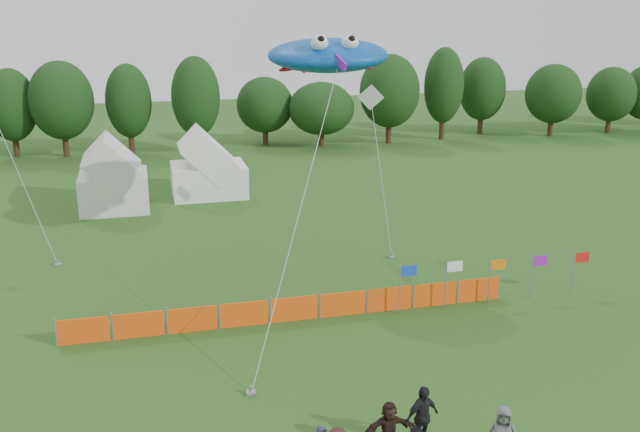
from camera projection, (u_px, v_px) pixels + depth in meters
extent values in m
cylinder|color=#382314|center=(16.00, 143.00, 58.92)|extent=(0.50, 0.50, 2.38)
ellipsoid|color=black|center=(11.00, 105.00, 58.04)|extent=(4.09, 4.09, 5.35)
cylinder|color=#382314|center=(65.00, 141.00, 59.07)|extent=(0.50, 0.50, 2.57)
ellipsoid|color=black|center=(61.00, 100.00, 58.12)|extent=(5.20, 5.20, 5.79)
cylinder|color=#382314|center=(131.00, 139.00, 60.29)|extent=(0.50, 0.50, 2.46)
ellipsoid|color=black|center=(129.00, 101.00, 59.38)|extent=(3.78, 3.78, 5.55)
cylinder|color=#382314|center=(198.00, 138.00, 60.26)|extent=(0.50, 0.50, 2.66)
ellipsoid|color=black|center=(196.00, 96.00, 59.27)|extent=(4.05, 4.05, 5.99)
cylinder|color=#382314|center=(265.00, 134.00, 64.27)|extent=(0.50, 0.50, 1.98)
ellipsoid|color=black|center=(265.00, 105.00, 63.53)|extent=(5.06, 5.06, 4.46)
cylinder|color=#382314|center=(321.00, 136.00, 63.58)|extent=(0.50, 0.50, 1.86)
ellipsoid|color=black|center=(321.00, 108.00, 62.89)|extent=(5.86, 5.86, 4.18)
cylinder|color=#382314|center=(389.00, 129.00, 64.79)|extent=(0.50, 0.50, 2.62)
ellipsoid|color=black|center=(390.00, 91.00, 63.82)|extent=(5.41, 5.41, 5.89)
cylinder|color=#382314|center=(442.00, 125.00, 66.65)|extent=(0.50, 0.50, 2.78)
ellipsoid|color=black|center=(444.00, 85.00, 65.62)|extent=(3.67, 3.67, 6.26)
cylinder|color=#382314|center=(480.00, 121.00, 69.62)|extent=(0.50, 0.50, 2.42)
ellipsoid|color=black|center=(482.00, 89.00, 68.73)|extent=(4.46, 4.46, 5.44)
cylinder|color=#382314|center=(551.00, 124.00, 68.52)|extent=(0.50, 0.50, 2.24)
ellipsoid|color=black|center=(553.00, 94.00, 67.70)|extent=(5.26, 5.26, 5.03)
cylinder|color=#382314|center=(608.00, 122.00, 70.08)|extent=(0.50, 0.50, 2.10)
ellipsoid|color=black|center=(611.00, 94.00, 69.31)|extent=(4.74, 4.74, 4.73)
cube|color=silver|center=(114.00, 191.00, 43.74)|extent=(4.05, 4.05, 2.23)
cube|color=white|center=(209.00, 180.00, 46.92)|extent=(4.75, 3.80, 2.09)
cube|color=#F14F0D|center=(83.00, 331.00, 26.35)|extent=(1.90, 0.06, 1.00)
cube|color=#F14F0D|center=(139.00, 325.00, 26.83)|extent=(1.90, 0.06, 1.00)
cube|color=#F14F0D|center=(192.00, 320.00, 27.30)|extent=(1.90, 0.06, 1.00)
cube|color=#F14F0D|center=(244.00, 314.00, 27.78)|extent=(1.90, 0.06, 1.00)
cube|color=#F14F0D|center=(294.00, 309.00, 28.25)|extent=(1.90, 0.06, 1.00)
cube|color=#F14F0D|center=(342.00, 304.00, 28.73)|extent=(1.90, 0.06, 1.00)
cube|color=#F14F0D|center=(389.00, 299.00, 29.20)|extent=(1.90, 0.06, 1.00)
cube|color=#F14F0D|center=(435.00, 294.00, 29.68)|extent=(1.90, 0.06, 1.00)
cube|color=#F14F0D|center=(478.00, 290.00, 30.16)|extent=(1.90, 0.06, 1.00)
cylinder|color=gray|center=(400.00, 290.00, 28.73)|extent=(0.06, 0.06, 2.06)
cube|color=blue|center=(409.00, 271.00, 28.58)|extent=(0.70, 0.02, 0.45)
cylinder|color=gray|center=(446.00, 286.00, 29.21)|extent=(0.06, 0.06, 2.06)
cube|color=white|center=(455.00, 266.00, 29.06)|extent=(0.70, 0.02, 0.45)
cylinder|color=gray|center=(489.00, 282.00, 29.76)|extent=(0.06, 0.06, 1.93)
cube|color=orange|center=(498.00, 265.00, 29.63)|extent=(0.70, 0.02, 0.45)
cylinder|color=gray|center=(531.00, 277.00, 30.31)|extent=(0.06, 0.06, 1.89)
cube|color=purple|center=(540.00, 261.00, 30.19)|extent=(0.70, 0.02, 0.45)
cylinder|color=gray|center=(573.00, 274.00, 30.76)|extent=(0.06, 0.06, 1.88)
cube|color=red|center=(582.00, 257.00, 30.64)|extent=(0.70, 0.02, 0.45)
imported|color=black|center=(422.00, 417.00, 20.01)|extent=(1.20, 0.78, 1.89)
imported|color=black|center=(389.00, 428.00, 19.77)|extent=(1.47, 0.49, 1.58)
ellipsoid|color=blue|center=(328.00, 55.00, 31.96)|extent=(6.53, 5.74, 1.91)
sphere|color=white|center=(320.00, 43.00, 30.53)|extent=(0.76, 0.76, 0.76)
sphere|color=white|center=(350.00, 43.00, 30.86)|extent=(0.76, 0.76, 0.76)
ellipsoid|color=#B9090F|center=(295.00, 67.00, 31.92)|extent=(1.60, 0.70, 0.25)
ellipsoid|color=#B9090F|center=(357.00, 65.00, 32.62)|extent=(1.60, 0.70, 0.25)
cube|color=purple|center=(341.00, 63.00, 30.07)|extent=(0.37, 0.96, 0.70)
cylinder|color=#A5A5A5|center=(301.00, 207.00, 26.69)|extent=(5.58, 9.48, 9.65)
cube|color=gray|center=(251.00, 393.00, 22.99)|extent=(0.30, 0.30, 0.10)
cube|color=silver|center=(371.00, 97.00, 37.44)|extent=(1.38, 0.38, 1.38)
cylinder|color=#A5A5A5|center=(381.00, 175.00, 36.43)|extent=(0.22, 4.41, 7.45)
cube|color=gray|center=(392.00, 257.00, 35.41)|extent=(0.30, 0.30, 0.10)
cube|color=gray|center=(58.00, 265.00, 34.39)|extent=(0.30, 0.30, 0.10)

